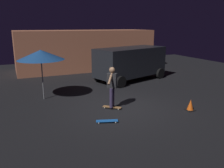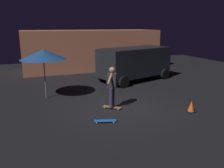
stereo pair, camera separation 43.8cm
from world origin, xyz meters
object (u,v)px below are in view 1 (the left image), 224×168
Objects in this scene: skateboard_ridden at (112,107)px; traffic_cone at (190,105)px; skater at (112,84)px; patio_umbrella at (41,55)px; skateboard_spare at (107,121)px; parked_van at (131,62)px.

skateboard_ridden is 3.19m from traffic_cone.
patio_umbrella is at bearing 134.24° from skater.
patio_umbrella is 4.54m from skateboard_spare.
patio_umbrella reaches higher than traffic_cone.
patio_umbrella is at bearing 142.80° from traffic_cone.
traffic_cone is at bearing -4.04° from skateboard_spare.
patio_umbrella is 3.18× the size of skateboard_ridden.
traffic_cone is at bearing -27.95° from skater.
traffic_cone is (2.81, -1.49, 0.16)m from skateboard_ridden.
traffic_cone reaches higher than skateboard_spare.
skater is at bearing -45.76° from patio_umbrella.
skater reaches higher than skateboard_spare.
skateboard_ridden is 0.43× the size of skater.
parked_van is 6.89m from skateboard_spare.
skateboard_ridden is 1.57× the size of traffic_cone.
traffic_cone is (2.81, -1.49, -0.83)m from skater.
skater reaches higher than traffic_cone.
traffic_cone is at bearing -27.95° from skateboard_ridden.
patio_umbrella is (-5.58, -1.85, 0.91)m from parked_van.
patio_umbrella is 3.60m from skater.
patio_umbrella reaches higher than skateboard_spare.
skateboard_spare is at bearing -125.20° from parked_van.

